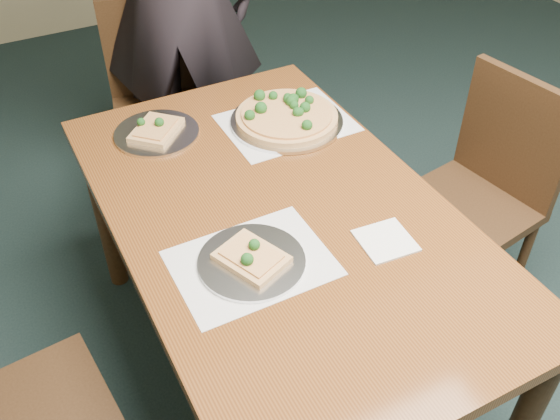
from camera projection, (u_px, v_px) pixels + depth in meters
name	position (u px, v px, depth m)	size (l,w,h in m)	color
dining_table	(280.00, 234.00, 1.83)	(0.90, 1.50, 0.75)	#522A10
chair_far	(160.00, 94.00, 2.72)	(0.50, 0.50, 0.91)	black
chair_right	(483.00, 187.00, 2.23)	(0.48, 0.48, 0.91)	black
placemat_main	(287.00, 123.00, 2.11)	(0.42, 0.32, 0.00)	white
placemat_near	(252.00, 263.00, 1.61)	(0.40, 0.30, 0.00)	white
pizza_pan	(287.00, 116.00, 2.10)	(0.38, 0.38, 0.07)	silver
slice_plate_near	(252.00, 260.00, 1.60)	(0.28, 0.28, 0.06)	silver
slice_plate_far	(156.00, 131.00, 2.06)	(0.28, 0.28, 0.06)	silver
napkin	(386.00, 241.00, 1.67)	(0.14, 0.14, 0.01)	white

